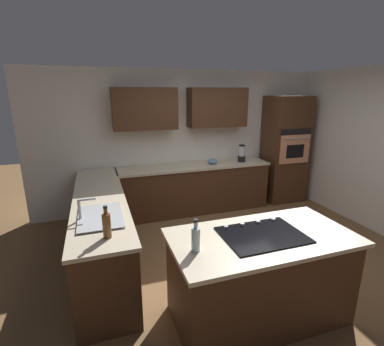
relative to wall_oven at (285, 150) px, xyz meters
The scene contains 16 objects.
ground_plane 2.74m from the wall_oven, 42.84° to the left, with size 14.00×14.00×0.00m, color brown.
wall_back 1.99m from the wall_oven, ahead, with size 6.00×0.44×2.60m.
wall_left 1.56m from the wall_oven, 112.97° to the left, with size 0.10×4.00×2.60m, color white.
lower_cabinets_back 2.05m from the wall_oven, ahead, with size 2.80×0.60×0.86m, color #472B19.
countertop_back 1.96m from the wall_oven, ahead, with size 2.84×0.64×0.04m, color beige.
lower_cabinets_side 3.90m from the wall_oven, 17.62° to the left, with size 0.60×2.90×0.86m, color #472B19.
countertop_side 3.86m from the wall_oven, 17.62° to the left, with size 0.64×2.94×0.04m, color beige.
island_base 3.62m from the wall_oven, 51.11° to the left, with size 1.67×0.83×0.86m, color #472B19.
island_top 3.57m from the wall_oven, 51.11° to the left, with size 1.75×0.91×0.04m, color beige.
wall_oven is the anchor object (origin of this frame).
sink_unit 4.13m from the wall_oven, 26.92° to the left, with size 0.46×0.70×0.23m.
cooktop 3.56m from the wall_oven, 51.05° to the left, with size 0.76×0.56×0.03m.
blender 1.00m from the wall_oven, ahead, with size 0.15×0.15×0.33m.
mixing_bowl 1.60m from the wall_oven, ahead, with size 0.19×0.19×0.10m, color #668CB2.
dish_soap_bottle 4.31m from the wall_oven, 32.96° to the left, with size 0.08×0.08×0.31m.
oil_bottle 4.07m from the wall_oven, 44.03° to the left, with size 0.08×0.08×0.29m.
Camera 1 is at (1.80, 3.17, 2.20)m, focal length 26.97 mm.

